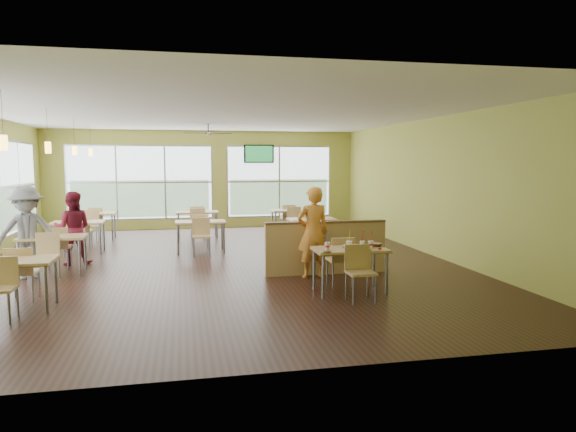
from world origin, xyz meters
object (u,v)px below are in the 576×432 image
at_px(main_table, 350,255).
at_px(man_plaid, 313,232).
at_px(half_wall_divider, 326,247).
at_px(food_basket, 376,245).

height_order(main_table, man_plaid, man_plaid).
xyz_separation_m(main_table, half_wall_divider, (0.00, 1.45, -0.11)).
height_order(half_wall_divider, man_plaid, man_plaid).
bearing_deg(man_plaid, half_wall_divider, -149.12).
bearing_deg(food_basket, half_wall_divider, 109.90).
bearing_deg(main_table, man_plaid, 105.03).
bearing_deg(food_basket, man_plaid, 126.16).
height_order(man_plaid, food_basket, man_plaid).
xyz_separation_m(main_table, man_plaid, (-0.33, 1.21, 0.23)).
xyz_separation_m(half_wall_divider, man_plaid, (-0.33, -0.24, 0.34)).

